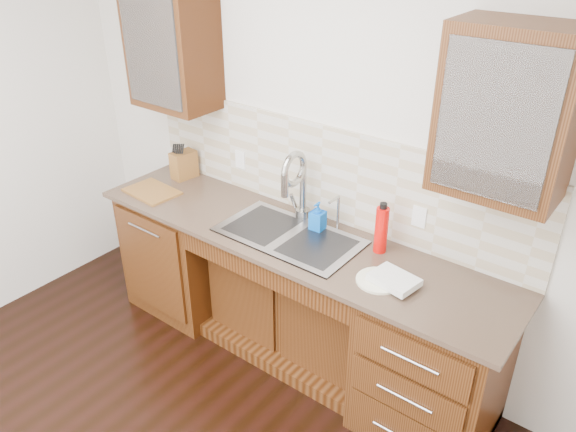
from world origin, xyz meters
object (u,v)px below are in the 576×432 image
Objects in this scene: knife_block at (184,165)px; cutting_board at (152,192)px; plate at (379,280)px; water_bottle at (381,230)px; soap_bottle at (318,217)px.

cutting_board is (0.01, -0.31, -0.09)m from knife_block.
plate is at bearing -1.58° from knife_block.
knife_block is at bearing 91.01° from cutting_board.
cutting_board is at bearing -169.68° from water_bottle.
water_bottle is 0.76× the size of cutting_board.
water_bottle is 1.39× the size of knife_block.
soap_bottle is 0.61m from plate.
soap_bottle reaches higher than cutting_board.
plate is at bearing 0.84° from cutting_board.
water_bottle reaches higher than plate.
water_bottle reaches higher than cutting_board.
knife_block is at bearing 170.70° from plate.
knife_block is at bearing 174.85° from soap_bottle.
knife_block is (-1.73, 0.28, 0.09)m from plate.
soap_bottle is 1.18m from knife_block.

